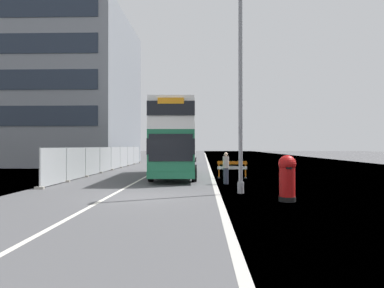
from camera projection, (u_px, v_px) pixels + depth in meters
name	position (u px, v px, depth m)	size (l,w,h in m)	color
ground	(158.00, 198.00, 14.97)	(140.00, 280.00, 0.10)	#4C4C4F
double_decker_bus	(175.00, 139.00, 24.59)	(3.11, 11.18, 4.79)	#1E6B47
lamppost_foreground	(241.00, 95.00, 15.97)	(0.29, 0.70, 9.15)	gray
red_pillar_postbox	(287.00, 176.00, 13.62)	(0.66, 0.66, 1.74)	black
roadworks_barrier	(232.00, 167.00, 23.32)	(1.89, 0.49, 1.11)	orange
construction_site_fence	(111.00, 159.00, 31.06)	(0.44, 27.40, 2.04)	#A8AAAD
car_oncoming_near	(184.00, 155.00, 42.41)	(2.05, 4.55, 2.09)	navy
car_receding_mid	(189.00, 153.00, 48.79)	(2.02, 4.09, 2.33)	silver
bare_tree_far_verge_near	(75.00, 143.00, 47.07)	(2.98, 2.98, 4.70)	#4C3D2D
bare_tree_far_verge_mid	(98.00, 145.00, 49.95)	(2.57, 3.30, 4.50)	#4C3D2D
bare_tree_far_verge_far	(102.00, 146.00, 64.51)	(2.76, 2.35, 4.25)	#4C3D2D
pedestrian_at_kerb	(226.00, 168.00, 19.87)	(0.34, 0.34, 1.74)	#2D3342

